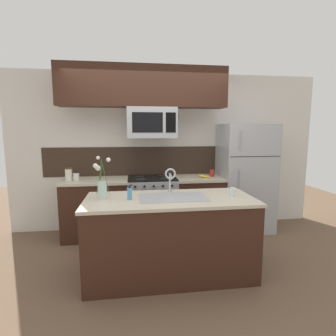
% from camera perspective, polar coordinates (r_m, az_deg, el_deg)
% --- Properties ---
extents(ground_plane, '(10.00, 10.00, 0.00)m').
position_cam_1_polar(ground_plane, '(3.61, -2.23, -19.25)').
color(ground_plane, brown).
extents(rear_partition, '(5.20, 0.10, 2.60)m').
position_cam_1_polar(rear_partition, '(4.52, -0.10, 3.57)').
color(rear_partition, silver).
rests_on(rear_partition, ground).
extents(splash_band, '(3.49, 0.01, 0.48)m').
position_cam_1_polar(splash_band, '(4.45, -3.84, 1.54)').
color(splash_band, '#332319').
rests_on(splash_band, rear_partition).
extents(back_counter_left, '(1.02, 0.65, 0.91)m').
position_cam_1_polar(back_counter_left, '(4.30, -15.26, -8.41)').
color(back_counter_left, '#381E14').
rests_on(back_counter_left, ground).
extents(back_counter_right, '(0.78, 0.65, 0.91)m').
position_cam_1_polar(back_counter_right, '(4.39, 6.55, -7.82)').
color(back_counter_right, '#381E14').
rests_on(back_counter_right, ground).
extents(stove_range, '(0.76, 0.64, 0.93)m').
position_cam_1_polar(stove_range, '(4.27, -3.44, -8.16)').
color(stove_range, '#A8AAAF').
rests_on(stove_range, ground).
extents(microwave, '(0.74, 0.40, 0.46)m').
position_cam_1_polar(microwave, '(4.08, -3.58, 9.78)').
color(microwave, '#A8AAAF').
extents(upper_cabinet_band, '(2.50, 0.34, 0.60)m').
position_cam_1_polar(upper_cabinet_band, '(4.10, -5.32, 17.20)').
color(upper_cabinet_band, '#381E14').
extents(refrigerator, '(0.84, 0.74, 1.76)m').
position_cam_1_polar(refrigerator, '(4.58, 16.31, -1.99)').
color(refrigerator, '#A8AAAF').
rests_on(refrigerator, ground).
extents(storage_jar_tall, '(0.11, 0.11, 0.19)m').
position_cam_1_polar(storage_jar_tall, '(4.25, -20.80, -1.24)').
color(storage_jar_tall, silver).
rests_on(storage_jar_tall, back_counter_left).
extents(storage_jar_medium, '(0.09, 0.09, 0.13)m').
position_cam_1_polar(storage_jar_medium, '(4.21, -19.34, -1.69)').
color(storage_jar_medium, silver).
rests_on(storage_jar_medium, back_counter_left).
extents(banana_bunch, '(0.19, 0.12, 0.08)m').
position_cam_1_polar(banana_bunch, '(4.25, 7.96, -1.80)').
color(banana_bunch, yellow).
rests_on(banana_bunch, back_counter_right).
extents(coffee_tin, '(0.08, 0.08, 0.11)m').
position_cam_1_polar(coffee_tin, '(4.39, 9.54, -1.07)').
color(coffee_tin, '#B22D23').
rests_on(coffee_tin, back_counter_right).
extents(island_counter, '(1.89, 0.82, 0.91)m').
position_cam_1_polar(island_counter, '(3.11, 0.44, -14.61)').
color(island_counter, '#381E14').
rests_on(island_counter, ground).
extents(kitchen_sink, '(0.76, 0.44, 0.16)m').
position_cam_1_polar(kitchen_sink, '(2.99, 1.08, -7.74)').
color(kitchen_sink, '#ADAFB5').
rests_on(kitchen_sink, island_counter).
extents(sink_faucet, '(0.14, 0.14, 0.31)m').
position_cam_1_polar(sink_faucet, '(3.14, 0.50, -1.98)').
color(sink_faucet, '#B7BABF').
rests_on(sink_faucet, island_counter).
extents(dish_soap_bottle, '(0.06, 0.05, 0.16)m').
position_cam_1_polar(dish_soap_bottle, '(2.90, -8.37, -5.51)').
color(dish_soap_bottle, '#4C93C6').
rests_on(dish_soap_bottle, island_counter).
extents(spare_glass, '(0.07, 0.07, 0.10)m').
position_cam_1_polar(spare_glass, '(3.10, 13.88, -5.10)').
color(spare_glass, silver).
rests_on(spare_glass, island_counter).
extents(flower_vase, '(0.19, 0.19, 0.47)m').
position_cam_1_polar(flower_vase, '(2.99, -14.22, -3.92)').
color(flower_vase, silver).
rests_on(flower_vase, island_counter).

